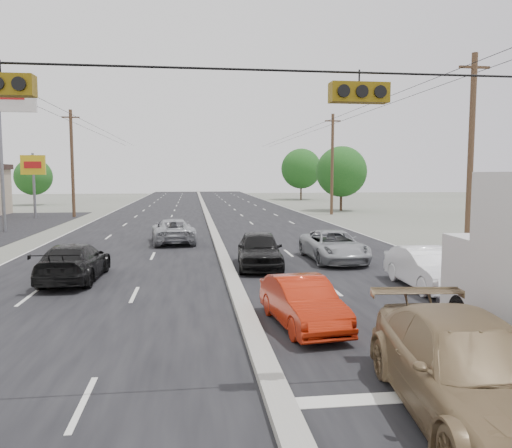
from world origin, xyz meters
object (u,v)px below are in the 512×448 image
at_px(utility_pole_left_c, 72,163).
at_px(tan_sedan, 470,372).
at_px(oncoming_near, 74,262).
at_px(tree_right_mid, 341,172).
at_px(queue_car_c, 334,246).
at_px(queue_car_a, 259,250).
at_px(utility_pole_right_b, 471,153).
at_px(utility_pole_right_c, 332,164).
at_px(tree_left_far, 33,177).
at_px(tree_right_far, 301,169).
at_px(red_sedan, 303,303).
at_px(queue_car_b, 426,269).
at_px(oncoming_far, 173,231).
at_px(pole_sign_far, 33,170).

bearing_deg(utility_pole_left_c, tan_sedan, -69.46).
distance_m(utility_pole_left_c, oncoming_near, 30.47).
xyz_separation_m(tree_right_mid, queue_car_c, (-9.95, -31.44, -3.64)).
distance_m(utility_pole_left_c, queue_car_a, 31.27).
distance_m(utility_pole_right_b, utility_pole_right_c, 25.00).
bearing_deg(tree_left_far, oncoming_near, -71.95).
bearing_deg(tree_right_far, utility_pole_right_b, -93.64).
bearing_deg(red_sedan, utility_pole_right_b, 38.27).
xyz_separation_m(red_sedan, queue_car_b, (5.30, 3.79, 0.07)).
height_order(red_sedan, oncoming_far, oncoming_far).
bearing_deg(red_sedan, queue_car_c, 62.59).
height_order(tree_left_far, oncoming_near, tree_left_far).
relative_size(utility_pole_left_c, tree_right_mid, 1.40).
bearing_deg(utility_pole_right_c, tree_right_far, 83.35).
bearing_deg(utility_pole_right_c, utility_pole_left_c, 180.00).
bearing_deg(utility_pole_right_c, queue_car_b, -100.17).
bearing_deg(red_sedan, queue_car_a, 83.24).
xyz_separation_m(red_sedan, queue_car_a, (0.00, 8.44, 0.14)).
xyz_separation_m(queue_car_b, oncoming_far, (-9.28, 13.10, -0.00)).
distance_m(tan_sedan, queue_car_c, 15.07).
bearing_deg(oncoming_near, tree_left_far, -70.23).
xyz_separation_m(tree_right_far, tan_sedan, (-13.00, -71.37, -4.14)).
height_order(tree_left_far, tree_right_mid, tree_right_mid).
height_order(utility_pole_right_b, oncoming_near, utility_pole_right_b).
bearing_deg(tree_right_far, oncoming_near, -110.23).
xyz_separation_m(utility_pole_right_c, pole_sign_far, (-28.50, -0.00, -0.70)).
distance_m(tree_right_far, queue_car_b, 63.16).
bearing_deg(red_sedan, tree_right_mid, 64.93).
height_order(pole_sign_far, queue_car_c, pole_sign_far).
relative_size(pole_sign_far, queue_car_c, 1.20).
distance_m(tree_left_far, red_sedan, 60.87).
xyz_separation_m(utility_pole_left_c, red_sedan, (13.90, -36.11, -4.46)).
xyz_separation_m(pole_sign_far, queue_car_a, (17.40, -27.67, -3.63)).
distance_m(utility_pole_left_c, tree_right_far, 41.38).
xyz_separation_m(utility_pole_left_c, pole_sign_far, (-3.50, -0.00, -0.70)).
distance_m(tree_right_mid, tan_sedan, 48.03).
xyz_separation_m(pole_sign_far, red_sedan, (17.40, -36.11, -3.76)).
relative_size(utility_pole_right_c, tan_sedan, 1.78).
xyz_separation_m(pole_sign_far, tan_sedan, (19.00, -41.37, -3.59)).
bearing_deg(queue_car_b, tan_sedan, -111.42).
distance_m(utility_pole_right_c, red_sedan, 38.04).
distance_m(utility_pole_right_c, tree_right_mid, 5.64).
bearing_deg(tree_right_far, utility_pole_left_c, -133.53).
bearing_deg(queue_car_a, oncoming_far, 119.63).
bearing_deg(tan_sedan, tree_right_far, 85.97).
distance_m(pole_sign_far, tree_right_far, 43.87).
relative_size(utility_pole_right_b, queue_car_b, 2.31).
xyz_separation_m(utility_pole_right_c, tree_right_far, (3.50, 30.00, -0.15)).
height_order(pole_sign_far, tan_sedan, pole_sign_far).
bearing_deg(tan_sedan, tree_left_far, 118.46).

